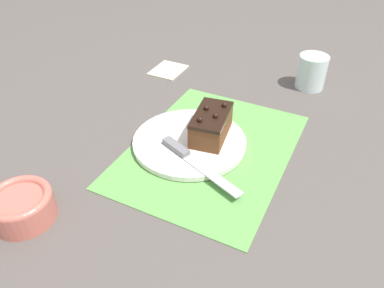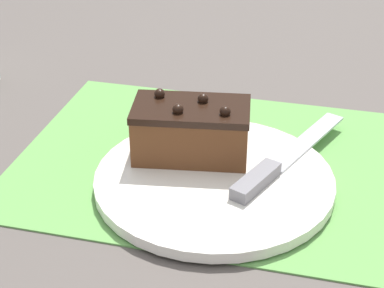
{
  "view_description": "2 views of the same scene",
  "coord_description": "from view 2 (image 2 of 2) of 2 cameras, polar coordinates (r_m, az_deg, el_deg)",
  "views": [
    {
      "loc": [
        0.62,
        0.26,
        0.53
      ],
      "look_at": [
        0.03,
        -0.03,
        0.03
      ],
      "focal_mm": 35.0,
      "sensor_mm": 36.0,
      "label": 1
    },
    {
      "loc": [
        0.12,
        -0.62,
        0.4
      ],
      "look_at": [
        -0.01,
        -0.08,
        0.07
      ],
      "focal_mm": 60.0,
      "sensor_mm": 36.0,
      "label": 2
    }
  ],
  "objects": [
    {
      "name": "ground_plane",
      "position": [
        0.74,
        2.33,
        -1.68
      ],
      "size": [
        3.0,
        3.0,
        0.0
      ],
      "primitive_type": "plane",
      "color": "#544C47"
    },
    {
      "name": "placemat_woven",
      "position": [
        0.74,
        2.34,
        -1.55
      ],
      "size": [
        0.46,
        0.34,
        0.0
      ],
      "primitive_type": "cube",
      "color": "#609E4C",
      "rests_on": "ground_plane"
    },
    {
      "name": "cake_plate",
      "position": [
        0.7,
        1.97,
        -3.23
      ],
      "size": [
        0.26,
        0.26,
        0.01
      ],
      "color": "white",
      "rests_on": "placemat_woven"
    },
    {
      "name": "chocolate_cake",
      "position": [
        0.71,
        -0.08,
        1.25
      ],
      "size": [
        0.14,
        0.09,
        0.07
      ],
      "rotation": [
        0.0,
        0.0,
        0.15
      ],
      "color": "brown",
      "rests_on": "cake_plate"
    },
    {
      "name": "serving_knife",
      "position": [
        0.7,
        7.31,
        -1.98
      ],
      "size": [
        0.11,
        0.22,
        0.01
      ],
      "rotation": [
        0.0,
        0.0,
        5.89
      ],
      "color": "slate",
      "rests_on": "cake_plate"
    }
  ]
}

